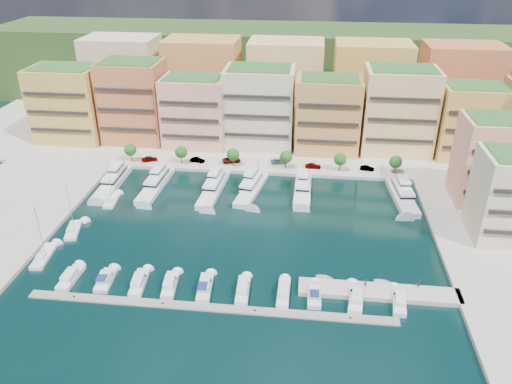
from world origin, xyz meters
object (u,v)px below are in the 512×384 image
at_px(yacht_2, 214,186).
at_px(person_0, 365,283).
at_px(tender_0, 324,278).
at_px(car_1, 198,160).
at_px(yacht_4, 303,189).
at_px(yacht_0, 113,181).
at_px(cruiser_0, 71,278).
at_px(cruiser_4, 205,287).
at_px(car_4, 313,166).
at_px(car_2, 232,160).
at_px(cruiser_1, 105,280).
at_px(car_5, 367,168).
at_px(lamppost_3, 320,164).
at_px(car_3, 279,161).
at_px(sailboat_1, 73,231).
at_px(person_1, 418,283).
at_px(yacht_6, 402,195).
at_px(lamppost_4, 382,167).
at_px(tree_4, 340,159).
at_px(cruiser_3, 170,285).
at_px(lamppost_2, 259,162).
at_px(yacht_3, 252,187).
at_px(sailboat_2, 112,201).
at_px(tree_3, 286,157).
at_px(tree_5, 396,162).
at_px(cruiser_5, 243,290).
at_px(car_0, 150,159).
at_px(sailboat_0, 44,257).
at_px(cruiser_7, 314,295).
at_px(lamppost_0, 141,156).
at_px(tree_1, 181,152).
at_px(tender_2, 384,283).
at_px(lamppost_1, 199,159).
at_px(cruiser_8, 356,299).
at_px(tree_2, 233,155).
at_px(cruiser_2, 139,283).
at_px(yacht_1, 156,184).

relative_size(yacht_2, person_0, 13.17).
bearing_deg(tender_0, car_1, 41.53).
bearing_deg(yacht_4, person_0, -71.67).
relative_size(yacht_0, cruiser_0, 2.57).
distance_m(cruiser_4, tender_0, 24.79).
relative_size(car_1, car_4, 0.95).
bearing_deg(car_2, cruiser_1, 145.86).
relative_size(cruiser_1, car_5, 1.83).
height_order(lamppost_3, car_3, lamppost_3).
bearing_deg(sailboat_1, person_1, -9.67).
bearing_deg(tender_0, yacht_6, -23.40).
relative_size(lamppost_4, yacht_4, 0.23).
bearing_deg(tree_4, car_1, 178.13).
bearing_deg(sailboat_1, cruiser_3, -31.94).
height_order(lamppost_2, person_1, lamppost_2).
bearing_deg(cruiser_4, yacht_3, 84.65).
xyz_separation_m(yacht_4, sailboat_2, (-50.63, -11.58, -0.77)).
bearing_deg(yacht_3, person_1, -45.98).
height_order(car_5, person_1, person_1).
bearing_deg(lamppost_4, sailboat_2, -163.00).
distance_m(yacht_4, car_5, 23.63).
relative_size(tree_3, tender_0, 1.55).
bearing_deg(tree_5, person_0, -103.14).
bearing_deg(tree_5, yacht_2, -163.94).
bearing_deg(cruiser_5, car_0, 122.47).
relative_size(tree_3, sailboat_0, 0.43).
distance_m(lamppost_4, car_3, 30.86).
bearing_deg(cruiser_7, sailboat_1, 162.78).
relative_size(lamppost_0, car_0, 0.87).
bearing_deg(cruiser_5, cruiser_3, 179.99).
distance_m(tree_1, cruiser_3, 59.47).
distance_m(yacht_0, tender_0, 70.46).
height_order(tree_5, car_4, tree_5).
bearing_deg(person_1, cruiser_4, -21.66).
height_order(car_1, car_5, car_1).
distance_m(lamppost_4, cruiser_5, 64.93).
bearing_deg(car_0, car_3, -106.15).
distance_m(lamppost_2, yacht_3, 11.79).
xyz_separation_m(yacht_6, car_5, (-8.09, 15.13, 0.49)).
bearing_deg(tender_2, person_0, 127.79).
bearing_deg(yacht_0, tender_2, -27.83).
distance_m(tree_3, tender_0, 53.24).
relative_size(tree_5, cruiser_1, 0.73).
height_order(tree_3, car_4, tree_3).
bearing_deg(lamppost_1, cruiser_8, -52.12).
bearing_deg(car_1, yacht_6, -92.16).
distance_m(tree_1, lamppost_4, 60.05).
bearing_deg(tree_2, cruiser_2, -100.25).
relative_size(lamppost_1, yacht_1, 0.19).
bearing_deg(car_4, cruiser_4, 161.23).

